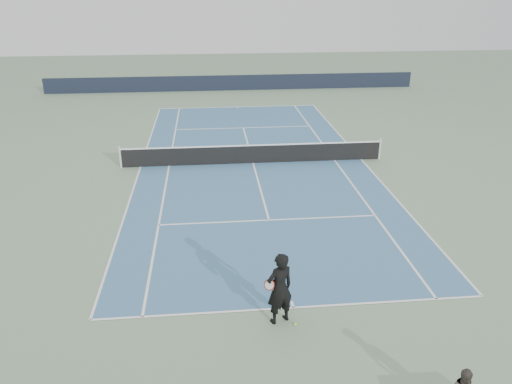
{
  "coord_description": "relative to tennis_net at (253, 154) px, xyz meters",
  "views": [
    {
      "loc": [
        -2.16,
        -23.14,
        8.36
      ],
      "look_at": [
        -0.47,
        -6.2,
        1.1
      ],
      "focal_mm": 35.0,
      "sensor_mm": 36.0,
      "label": 1
    }
  ],
  "objects": [
    {
      "name": "tennis_ball",
      "position": [
        -0.08,
        -12.64,
        -0.47
      ],
      "size": [
        0.07,
        0.07,
        0.07
      ],
      "primitive_type": "sphere",
      "color": "yellow",
      "rests_on": "ground"
    },
    {
      "name": "windscreen_far",
      "position": [
        0.0,
        17.88,
        0.1
      ],
      "size": [
        30.0,
        0.25,
        1.2
      ],
      "primitive_type": "cube",
      "color": "black",
      "rests_on": "ground"
    },
    {
      "name": "tennis_player",
      "position": [
        -0.47,
        -12.39,
        0.52
      ],
      "size": [
        0.93,
        0.81,
        2.04
      ],
      "color": "black",
      "rests_on": "ground"
    },
    {
      "name": "ground",
      "position": [
        0.0,
        0.0,
        -0.5
      ],
      "size": [
        80.0,
        80.0,
        0.0
      ],
      "primitive_type": "plane",
      "color": "slate"
    },
    {
      "name": "tennis_net",
      "position": [
        0.0,
        0.0,
        0.0
      ],
      "size": [
        12.9,
        0.1,
        1.07
      ],
      "color": "silver",
      "rests_on": "ground"
    },
    {
      "name": "court_surface",
      "position": [
        0.0,
        0.0,
        -0.5
      ],
      "size": [
        10.97,
        23.77,
        0.01
      ],
      "primitive_type": "cube",
      "color": "#3B678B",
      "rests_on": "ground"
    }
  ]
}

